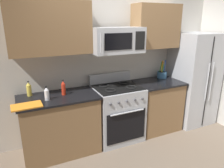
# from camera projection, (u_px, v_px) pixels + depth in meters

# --- Properties ---
(ground_plane) EXTENTS (16.00, 16.00, 0.00)m
(ground_plane) POSITION_uv_depth(u_px,v_px,m) (139.00, 161.00, 3.01)
(ground_plane) COLOR #6B5B4C
(wall_back) EXTENTS (8.00, 0.10, 2.60)m
(wall_back) POSITION_uv_depth(u_px,v_px,m) (108.00, 60.00, 3.59)
(wall_back) COLOR beige
(wall_back) RESTS_ON ground
(counter_left) EXTENTS (1.13, 0.64, 0.91)m
(counter_left) POSITION_uv_depth(u_px,v_px,m) (60.00, 125.00, 3.12)
(counter_left) COLOR olive
(counter_left) RESTS_ON ground
(range_oven) EXTENTS (0.76, 0.68, 1.09)m
(range_oven) POSITION_uv_depth(u_px,v_px,m) (117.00, 112.00, 3.50)
(range_oven) COLOR #B2B5BA
(range_oven) RESTS_ON ground
(counter_right) EXTENTS (0.83, 0.64, 0.91)m
(counter_right) POSITION_uv_depth(u_px,v_px,m) (156.00, 105.00, 3.82)
(counter_right) COLOR olive
(counter_right) RESTS_ON ground
(refrigerator) EXTENTS (0.76, 0.75, 1.74)m
(refrigerator) POSITION_uv_depth(u_px,v_px,m) (193.00, 79.00, 4.01)
(refrigerator) COLOR #B2B5BA
(refrigerator) RESTS_ON ground
(microwave) EXTENTS (0.80, 0.44, 0.39)m
(microwave) POSITION_uv_depth(u_px,v_px,m) (117.00, 40.00, 3.17)
(microwave) COLOR #B2B5BA
(upper_cabinets_left) EXTENTS (1.12, 0.34, 0.73)m
(upper_cabinets_left) POSITION_uv_depth(u_px,v_px,m) (50.00, 28.00, 2.85)
(upper_cabinets_left) COLOR olive
(upper_cabinets_right) EXTENTS (0.82, 0.34, 0.73)m
(upper_cabinets_right) POSITION_uv_depth(u_px,v_px,m) (156.00, 26.00, 3.56)
(upper_cabinets_right) COLOR olive
(utensil_crock) EXTENTS (0.18, 0.18, 0.34)m
(utensil_crock) POSITION_uv_depth(u_px,v_px,m) (162.00, 74.00, 3.93)
(utensil_crock) COLOR teal
(utensil_crock) RESTS_ON counter_right
(cutting_board) EXTENTS (0.38, 0.25, 0.02)m
(cutting_board) POSITION_uv_depth(u_px,v_px,m) (27.00, 106.00, 2.64)
(cutting_board) COLOR orange
(cutting_board) RESTS_ON counter_left
(bottle_oil) EXTENTS (0.07, 0.07, 0.22)m
(bottle_oil) POSITION_uv_depth(u_px,v_px,m) (29.00, 89.00, 2.98)
(bottle_oil) COLOR gold
(bottle_oil) RESTS_ON counter_left
(bottle_hot_sauce) EXTENTS (0.06, 0.06, 0.23)m
(bottle_hot_sauce) POSITION_uv_depth(u_px,v_px,m) (63.00, 88.00, 3.02)
(bottle_hot_sauce) COLOR red
(bottle_hot_sauce) RESTS_ON counter_left
(bottle_vinegar) EXTENTS (0.06, 0.06, 0.20)m
(bottle_vinegar) POSITION_uv_depth(u_px,v_px,m) (47.00, 94.00, 2.83)
(bottle_vinegar) COLOR silver
(bottle_vinegar) RESTS_ON counter_left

